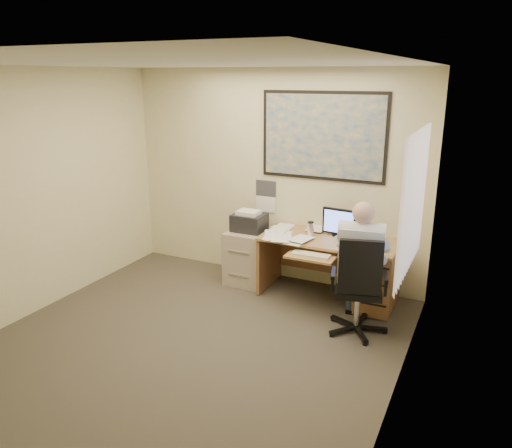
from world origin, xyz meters
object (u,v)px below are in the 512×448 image
at_px(office_chair, 355,305).
at_px(person, 360,268).
at_px(filing_cabinet, 249,251).
at_px(desk, 356,267).

xyz_separation_m(office_chair, person, (0.01, 0.08, 0.38)).
xyz_separation_m(filing_cabinet, person, (1.61, -0.69, 0.29)).
distance_m(filing_cabinet, office_chair, 1.78).
height_order(desk, person, person).
height_order(filing_cabinet, office_chair, office_chair).
distance_m(desk, filing_cabinet, 1.41).
relative_size(desk, filing_cabinet, 1.66).
relative_size(desk, person, 1.14).
distance_m(filing_cabinet, person, 1.78).
relative_size(office_chair, person, 0.78).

